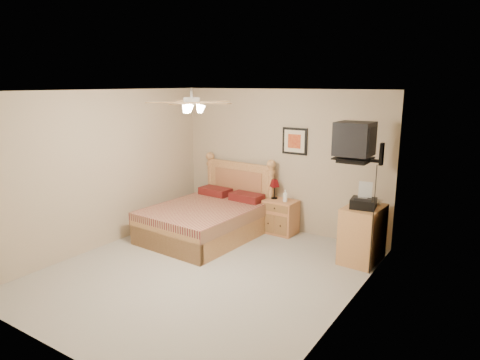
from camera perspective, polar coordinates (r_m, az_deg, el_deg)
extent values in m
plane|color=#9C978D|center=(6.19, -4.72, -12.06)|extent=(4.50, 4.50, 0.00)
cube|color=white|center=(5.61, -5.19, 11.77)|extent=(4.00, 4.50, 0.04)
cube|color=tan|center=(7.63, 5.47, 2.59)|extent=(4.00, 0.04, 2.50)
cube|color=tan|center=(4.30, -23.77, -6.57)|extent=(4.00, 0.04, 2.50)
cube|color=tan|center=(7.15, -17.71, 1.34)|extent=(0.04, 4.50, 2.50)
cube|color=tan|center=(4.85, 14.13, -3.73)|extent=(0.04, 4.50, 2.50)
cube|color=#B46A36|center=(7.59, 5.43, -4.89)|extent=(0.56, 0.43, 0.60)
imported|color=white|center=(7.40, 6.05, -2.11)|extent=(0.08, 0.08, 0.21)
cube|color=black|center=(7.44, 7.31, 5.16)|extent=(0.46, 0.04, 0.46)
cube|color=#B67C4E|center=(6.61, 16.02, -6.95)|extent=(0.54, 0.74, 0.84)
imported|color=#BFB29B|center=(6.71, 16.26, -2.77)|extent=(0.32, 0.36, 0.03)
imported|color=gray|center=(6.69, 16.43, -2.60)|extent=(0.22, 0.30, 0.02)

